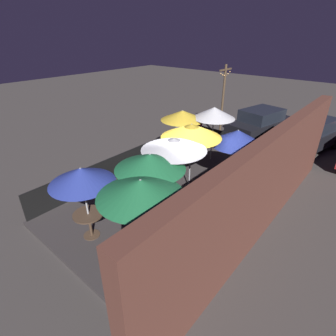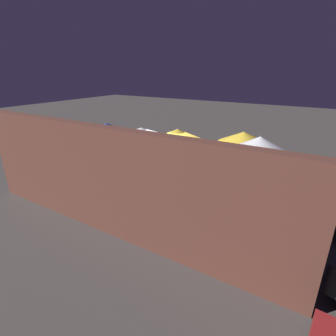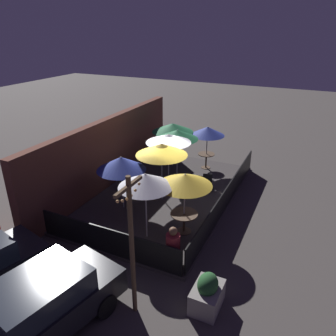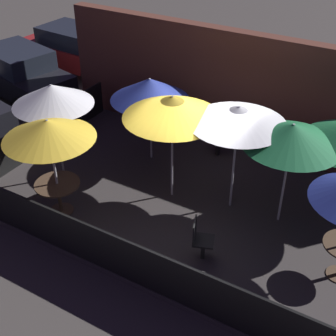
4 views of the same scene
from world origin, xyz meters
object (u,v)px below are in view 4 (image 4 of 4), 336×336
at_px(patio_umbrella_0, 48,129).
at_px(patio_umbrella_6, 238,115).
at_px(patio_umbrella_4, 52,95).
at_px(patio_umbrella_7, 292,134).
at_px(patio_umbrella_5, 150,89).
at_px(parked_car_2, 76,49).
at_px(dining_table_0, 58,189).
at_px(patio_chair_1, 220,137).
at_px(patio_umbrella_3, 172,107).
at_px(patio_chair_0, 200,238).
at_px(parked_car_1, 19,72).

relative_size(patio_umbrella_0, patio_umbrella_6, 0.93).
bearing_deg(patio_umbrella_4, patio_umbrella_7, 12.01).
xyz_separation_m(patio_umbrella_5, patio_umbrella_7, (3.69, -0.74, 0.20)).
xyz_separation_m(patio_umbrella_0, parked_car_2, (-5.04, 6.68, -1.33)).
relative_size(dining_table_0, patio_chair_1, 1.05).
bearing_deg(patio_umbrella_5, patio_umbrella_3, -41.62).
bearing_deg(patio_umbrella_3, parked_car_2, 144.29).
xyz_separation_m(patio_umbrella_5, parked_car_2, (-5.59, 3.81, -1.19)).
bearing_deg(patio_umbrella_6, patio_chair_1, 121.56).
bearing_deg(patio_chair_0, patio_chair_1, 89.25).
bearing_deg(parked_car_1, patio_chair_1, 12.25).
distance_m(patio_umbrella_4, parked_car_2, 7.18).
distance_m(patio_umbrella_0, patio_chair_1, 4.66).
relative_size(patio_umbrella_0, patio_umbrella_7, 0.97).
bearing_deg(parked_car_1, patio_chair_0, -10.57).
distance_m(patio_umbrella_3, parked_car_2, 8.58).
distance_m(dining_table_0, patio_chair_1, 4.40).
distance_m(patio_umbrella_7, parked_car_1, 9.76).
relative_size(patio_umbrella_0, patio_chair_0, 2.51).
height_order(patio_umbrella_3, patio_umbrella_5, patio_umbrella_3).
xyz_separation_m(patio_umbrella_4, patio_chair_1, (2.84, 2.86, -1.68)).
bearing_deg(patio_umbrella_0, patio_umbrella_7, 26.66).
distance_m(patio_umbrella_4, patio_chair_1, 4.36).
height_order(patio_umbrella_3, patio_chair_0, patio_umbrella_3).
height_order(dining_table_0, parked_car_2, parked_car_2).
bearing_deg(dining_table_0, parked_car_1, 141.94).
distance_m(patio_umbrella_0, parked_car_2, 8.47).
xyz_separation_m(patio_umbrella_0, patio_umbrella_7, (4.24, 2.13, 0.06)).
relative_size(patio_umbrella_4, parked_car_1, 0.57).
height_order(patio_umbrella_4, dining_table_0, patio_umbrella_4).
bearing_deg(parked_car_1, patio_umbrella_3, -4.70).
height_order(patio_umbrella_4, patio_chair_1, patio_umbrella_4).
xyz_separation_m(patio_chair_0, parked_car_1, (-8.51, 3.82, 0.24)).
relative_size(patio_umbrella_4, patio_umbrella_7, 1.04).
height_order(patio_umbrella_5, patio_umbrella_6, patio_umbrella_6).
xyz_separation_m(patio_umbrella_5, dining_table_0, (-0.55, -2.88, -1.32)).
relative_size(patio_umbrella_0, patio_umbrella_5, 1.03).
distance_m(patio_umbrella_5, parked_car_2, 6.87).
relative_size(dining_table_0, patio_chair_0, 1.08).
distance_m(patio_umbrella_0, patio_umbrella_7, 4.75).
relative_size(patio_umbrella_0, parked_car_2, 0.51).
xyz_separation_m(patio_umbrella_5, patio_umbrella_6, (2.59, -0.80, 0.34)).
relative_size(patio_umbrella_4, patio_chair_0, 2.68).
bearing_deg(parked_car_2, patio_chair_0, -33.68).
xyz_separation_m(patio_chair_0, patio_chair_1, (-1.28, 3.65, 0.01)).
bearing_deg(patio_umbrella_0, dining_table_0, 0.00).
xyz_separation_m(patio_umbrella_0, patio_chair_0, (3.30, 0.26, -1.57)).
xyz_separation_m(patio_umbrella_6, patio_chair_0, (0.15, -1.81, -1.77)).
bearing_deg(patio_umbrella_7, patio_chair_0, -116.90).
bearing_deg(patio_umbrella_0, parked_car_1, 141.94).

